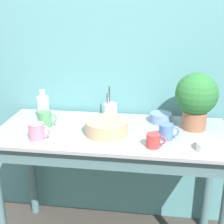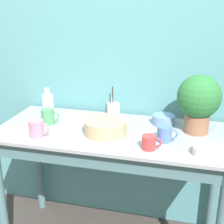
% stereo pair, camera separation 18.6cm
% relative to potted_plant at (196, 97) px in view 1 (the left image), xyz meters
% --- Properties ---
extents(wall_back, '(6.00, 0.05, 2.40)m').
position_rel_potted_plant_xyz_m(wall_back, '(-0.50, 0.26, 0.15)').
color(wall_back, teal).
rests_on(wall_back, ground_plane).
extents(counter_table, '(1.42, 0.62, 0.85)m').
position_rel_potted_plant_xyz_m(counter_table, '(-0.50, -0.13, -0.37)').
color(counter_table, slate).
rests_on(counter_table, ground_plane).
extents(potted_plant, '(0.26, 0.26, 0.35)m').
position_rel_potted_plant_xyz_m(potted_plant, '(0.00, 0.00, 0.00)').
color(potted_plant, '#8C5B42').
rests_on(potted_plant, counter_table).
extents(bowl_wash_large, '(0.25, 0.25, 0.08)m').
position_rel_potted_plant_xyz_m(bowl_wash_large, '(-0.52, -0.16, -0.16)').
color(bowl_wash_large, tan).
rests_on(bowl_wash_large, counter_table).
extents(bottle_tall, '(0.08, 0.08, 0.20)m').
position_rel_potted_plant_xyz_m(bottle_tall, '(-0.97, 0.02, -0.12)').
color(bottle_tall, white).
rests_on(bottle_tall, counter_table).
extents(mug_green, '(0.12, 0.08, 0.10)m').
position_rel_potted_plant_xyz_m(mug_green, '(-0.92, -0.09, -0.15)').
color(mug_green, '#4C935B').
rests_on(mug_green, counter_table).
extents(mug_blue, '(0.12, 0.08, 0.09)m').
position_rel_potted_plant_xyz_m(mug_blue, '(-0.17, -0.18, -0.16)').
color(mug_blue, '#4C70B7').
rests_on(mug_blue, counter_table).
extents(mug_pink, '(0.12, 0.09, 0.10)m').
position_rel_potted_plant_xyz_m(mug_pink, '(-0.90, -0.29, -0.15)').
color(mug_pink, pink).
rests_on(mug_pink, counter_table).
extents(mug_red, '(0.11, 0.07, 0.08)m').
position_rel_potted_plant_xyz_m(mug_red, '(-0.24, -0.30, -0.16)').
color(mug_red, '#C63838').
rests_on(mug_red, counter_table).
extents(bowl_small_blue, '(0.14, 0.14, 0.06)m').
position_rel_potted_plant_xyz_m(bowl_small_blue, '(-0.20, 0.08, -0.17)').
color(bowl_small_blue, '#6684B2').
rests_on(bowl_small_blue, counter_table).
extents(bowl_small_enamel_white, '(0.13, 0.13, 0.05)m').
position_rel_potted_plant_xyz_m(bowl_small_enamel_white, '(0.05, -0.30, -0.18)').
color(bowl_small_enamel_white, silver).
rests_on(bowl_small_enamel_white, counter_table).
extents(utensil_cup, '(0.09, 0.09, 0.22)m').
position_rel_potted_plant_xyz_m(utensil_cup, '(-0.53, 0.08, -0.14)').
color(utensil_cup, silver).
rests_on(utensil_cup, counter_table).
extents(tray_board, '(0.20, 0.15, 0.02)m').
position_rel_potted_plant_xyz_m(tray_board, '(-0.75, 0.03, -0.19)').
color(tray_board, beige).
rests_on(tray_board, counter_table).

